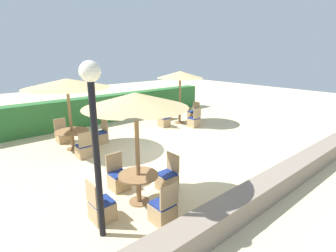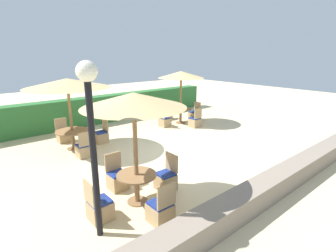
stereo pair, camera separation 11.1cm
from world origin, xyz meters
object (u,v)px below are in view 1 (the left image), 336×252
(lamp_post, at_px, (94,118))
(patio_chair_front_left_east, at_px, (167,179))
(parasol_back_right, at_px, (180,75))
(parasol_back_left, at_px, (67,83))
(patio_chair_back_left_north, at_px, (63,136))
(parasol_front_left, at_px, (136,101))
(patio_chair_front_left_south, at_px, (163,211))
(patio_chair_back_right_west, at_px, (164,121))
(patio_chair_back_right_south, at_px, (194,121))
(patio_chair_back_right_north, at_px, (165,114))
(round_table_back_left, at_px, (72,134))
(round_table_back_right, at_px, (180,112))
(patio_chair_back_left_east, at_px, (101,136))
(patio_chair_back_left_south, at_px, (84,150))
(patio_chair_back_right_east, at_px, (193,115))
(patio_chair_front_left_west, at_px, (102,209))
(patio_chair_front_left_north, at_px, (119,179))
(round_table_front_left, at_px, (138,182))

(lamp_post, relative_size, patio_chair_front_left_east, 3.57)
(parasol_back_right, distance_m, parasol_back_left, 5.52)
(parasol_back_right, xyz_separation_m, patio_chair_back_left_north, (-5.52, 0.84, -2.12))
(parasol_front_left, xyz_separation_m, patio_chair_front_left_south, (-0.05, -0.95, -2.18))
(patio_chair_back_right_west, bearing_deg, patio_chair_back_right_south, 47.23)
(patio_chair_back_right_south, distance_m, patio_chair_back_right_north, 2.03)
(patio_chair_back_left_north, bearing_deg, round_table_back_left, 90.09)
(parasol_back_right, bearing_deg, patio_chair_front_left_east, -135.97)
(round_table_back_right, height_order, patio_chair_back_left_east, patio_chair_back_left_east)
(lamp_post, relative_size, parasol_back_left, 1.14)
(parasol_back_right, xyz_separation_m, patio_chair_front_left_south, (-5.76, -5.63, -2.12))
(lamp_post, distance_m, parasol_front_left, 1.31)
(patio_chair_front_left_south, relative_size, patio_chair_back_left_south, 1.00)
(patio_chair_back_right_east, relative_size, patio_chair_front_left_west, 1.00)
(patio_chair_back_right_south, distance_m, patio_chair_back_left_north, 5.83)
(patio_chair_back_right_east, distance_m, round_table_back_left, 6.51)
(patio_chair_front_left_north, bearing_deg, parasol_back_left, -93.45)
(parasol_back_right, distance_m, patio_chair_front_left_east, 6.99)
(patio_chair_front_left_west, bearing_deg, parasol_front_left, 92.90)
(round_table_back_left, bearing_deg, patio_chair_back_right_east, 1.36)
(patio_chair_front_left_south, distance_m, patio_chair_back_left_east, 5.60)
(parasol_back_right, height_order, patio_chair_back_left_east, parasol_back_right)
(round_table_back_left, xyz_separation_m, patio_chair_back_left_south, (-0.02, -1.01, -0.31))
(patio_chair_back_left_north, bearing_deg, patio_chair_back_left_east, 136.97)
(parasol_back_left, bearing_deg, patio_chair_front_left_west, -104.50)
(patio_chair_back_right_west, relative_size, patio_chair_front_left_south, 1.00)
(round_table_back_left, bearing_deg, patio_chair_back_right_south, -8.35)
(patio_chair_back_right_south, xyz_separation_m, round_table_front_left, (-5.73, -3.68, 0.27))
(patio_chair_back_right_north, distance_m, parasol_front_left, 8.33)
(lamp_post, distance_m, patio_chair_back_right_east, 9.66)
(patio_chair_back_right_north, relative_size, patio_chair_front_left_north, 1.00)
(patio_chair_back_right_north, distance_m, round_table_back_left, 5.61)
(patio_chair_front_left_south, xyz_separation_m, patio_chair_front_left_east, (0.97, 1.00, 0.00))
(patio_chair_front_left_south, distance_m, patio_chair_back_left_south, 4.45)
(patio_chair_front_left_north, distance_m, patio_chair_back_left_south, 2.62)
(patio_chair_back_left_east, bearing_deg, parasol_back_right, -87.49)
(parasol_back_right, relative_size, patio_chair_back_right_south, 2.76)
(patio_chair_front_left_south, distance_m, patio_chair_back_left_north, 6.47)
(patio_chair_back_right_south, bearing_deg, parasol_back_left, 171.65)
(patio_chair_back_right_west, relative_size, patio_chair_back_right_east, 1.00)
(round_table_front_left, relative_size, patio_chair_front_left_west, 1.00)
(patio_chair_back_left_south, bearing_deg, patio_chair_front_left_west, -108.15)
(patio_chair_back_right_south, xyz_separation_m, patio_chair_back_left_north, (-5.54, 1.83, 0.00))
(patio_chair_back_right_north, relative_size, round_table_back_left, 0.79)
(round_table_back_right, xyz_separation_m, round_table_front_left, (-5.71, -4.67, -0.04))
(patio_chair_back_right_north, xyz_separation_m, patio_chair_front_left_south, (-5.70, -6.67, 0.00))
(round_table_back_right, height_order, patio_chair_front_left_north, patio_chair_front_left_north)
(patio_chair_front_left_north, bearing_deg, patio_chair_front_left_west, 44.04)
(round_table_back_right, bearing_deg, patio_chair_front_left_south, -135.67)
(patio_chair_back_right_north, height_order, parasol_front_left, parasol_front_left)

